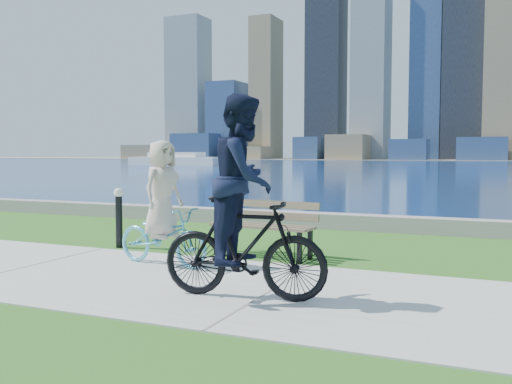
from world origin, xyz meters
TOP-DOWN VIEW (x-y plane):
  - ground at (0.00, 0.00)m, footprint 320.00×320.00m
  - concrete_path at (0.00, 0.00)m, footprint 80.00×3.50m
  - seawall at (0.00, 6.20)m, footprint 90.00×0.50m
  - bay_water at (0.00, 72.00)m, footprint 320.00×131.00m
  - far_shore at (0.00, 130.00)m, footprint 320.00×30.00m
  - city_skyline at (0.93, 129.58)m, footprint 178.66×21.15m
  - ferry_near at (-37.91, 59.88)m, footprint 13.06×3.73m
  - park_bench at (-1.02, 2.31)m, footprint 1.87×0.82m
  - bollard_lamp at (-3.84, 2.03)m, footprint 0.18×0.18m
  - cyclist_woman at (-2.15, 0.88)m, footprint 0.87×1.80m
  - cyclist_man at (-0.15, -0.46)m, footprint 0.85×2.08m

SIDE VIEW (x-z plane):
  - ground at x=0.00m, z-range 0.00..0.00m
  - bay_water at x=0.00m, z-range 0.00..0.01m
  - concrete_path at x=0.00m, z-range 0.00..0.02m
  - far_shore at x=0.00m, z-range 0.00..0.12m
  - seawall at x=0.00m, z-range 0.00..0.35m
  - park_bench at x=-1.02m, z-range 0.10..1.04m
  - bollard_lamp at x=-3.84m, z-range 0.08..1.19m
  - ferry_near at x=-37.91m, z-range -0.15..1.62m
  - cyclist_woman at x=-2.15m, z-range -0.23..1.70m
  - cyclist_man at x=-0.15m, z-range -0.18..2.26m
  - city_skyline at x=0.93m, z-range -15.07..60.93m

